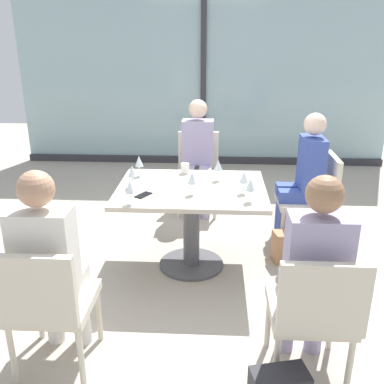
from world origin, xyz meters
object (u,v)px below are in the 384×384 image
(person_near_window, at_px, (197,152))
(wine_glass_6, at_px, (218,166))
(chair_near_window, at_px, (198,167))
(wine_glass_1, at_px, (132,172))
(person_front_right, at_px, (314,267))
(wine_glass_4, at_px, (250,185))
(wine_glass_5, at_px, (139,162))
(cell_phone_on_table, at_px, (143,195))
(handbag_1, at_px, (290,246))
(dining_table_main, at_px, (191,207))
(person_front_left, at_px, (50,260))
(chair_front_right, at_px, (314,310))
(coffee_cup, at_px, (185,168))
(wine_glass_2, at_px, (192,178))
(person_far_right, at_px, (304,173))
(chair_far_right, at_px, (313,194))
(wine_glass_3, at_px, (244,177))
(wine_glass_0, at_px, (130,187))
(chair_front_left, at_px, (47,301))

(person_near_window, bearing_deg, wine_glass_6, -77.86)
(chair_near_window, bearing_deg, wine_glass_1, -109.90)
(wine_glass_1, relative_size, wine_glass_6, 1.00)
(person_front_right, relative_size, wine_glass_1, 6.81)
(wine_glass_4, xyz_separation_m, wine_glass_5, (-0.93, 0.57, 0.00))
(cell_phone_on_table, distance_m, handbag_1, 1.41)
(wine_glass_1, bearing_deg, dining_table_main, 2.26)
(person_front_left, relative_size, wine_glass_1, 6.81)
(person_near_window, bearing_deg, person_front_right, -72.67)
(chair_front_right, relative_size, coffee_cup, 9.67)
(person_front_left, bearing_deg, wine_glass_2, 53.49)
(person_far_right, bearing_deg, wine_glass_1, -160.18)
(wine_glass_1, xyz_separation_m, wine_glass_5, (0.01, 0.29, 0.00))
(dining_table_main, distance_m, chair_far_right, 1.24)
(person_front_left, height_order, cell_phone_on_table, person_front_left)
(chair_front_right, relative_size, wine_glass_3, 4.70)
(wine_glass_5, distance_m, handbag_1, 1.53)
(chair_far_right, relative_size, person_near_window, 0.69)
(chair_far_right, bearing_deg, wine_glass_6, -159.79)
(chair_near_window, height_order, person_near_window, person_near_window)
(person_front_right, height_order, coffee_cup, person_front_right)
(person_far_right, height_order, wine_glass_0, person_far_right)
(wine_glass_6, bearing_deg, wine_glass_4, -63.95)
(chair_front_left, relative_size, person_front_left, 0.69)
(dining_table_main, bearing_deg, wine_glass_1, -177.74)
(chair_front_left, distance_m, wine_glass_3, 1.71)
(chair_front_right, xyz_separation_m, cell_phone_on_table, (-1.12, 1.10, 0.24))
(chair_near_window, relative_size, handbag_1, 2.90)
(dining_table_main, distance_m, wine_glass_1, 0.58)
(chair_front_left, distance_m, chair_near_window, 2.73)
(chair_near_window, height_order, wine_glass_2, wine_glass_2)
(wine_glass_5, distance_m, coffee_cup, 0.42)
(wine_glass_2, height_order, wine_glass_5, same)
(wine_glass_0, bearing_deg, handbag_1, 22.20)
(person_far_right, xyz_separation_m, wine_glass_5, (-1.49, -0.25, 0.16))
(person_front_left, bearing_deg, wine_glass_1, 77.19)
(wine_glass_3, xyz_separation_m, wine_glass_5, (-0.89, 0.39, 0.00))
(wine_glass_1, bearing_deg, wine_glass_2, -16.58)
(wine_glass_2, xyz_separation_m, wine_glass_4, (0.44, -0.13, 0.00))
(person_front_left, xyz_separation_m, wine_glass_0, (0.32, 0.81, 0.16))
(person_near_window, bearing_deg, chair_far_right, -31.31)
(wine_glass_4, bearing_deg, coffee_cup, 128.44)
(chair_front_left, distance_m, wine_glass_6, 1.82)
(person_front_right, bearing_deg, wine_glass_5, 129.77)
(coffee_cup, bearing_deg, wine_glass_4, -51.56)
(person_near_window, bearing_deg, wine_glass_4, -73.11)
(dining_table_main, bearing_deg, wine_glass_5, 150.40)
(chair_near_window, xyz_separation_m, wine_glass_1, (-0.48, -1.33, 0.37))
(person_front_left, xyz_separation_m, wine_glass_3, (1.17, 1.08, 0.16))
(person_near_window, distance_m, wine_glass_1, 1.32)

